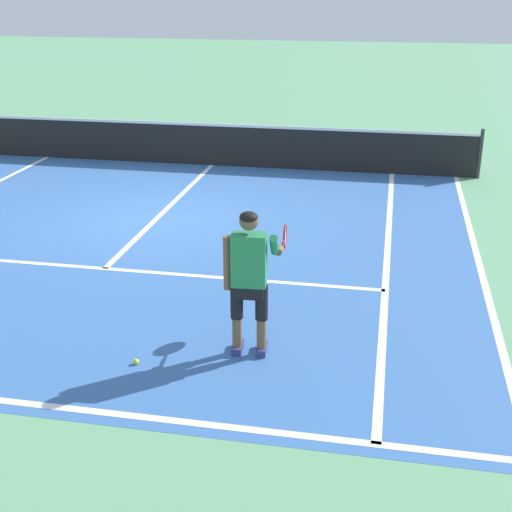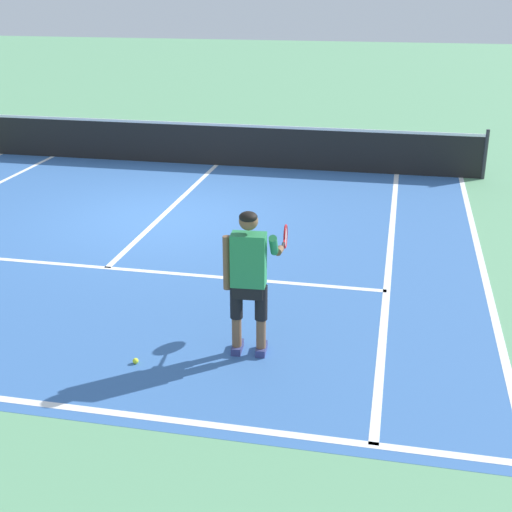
% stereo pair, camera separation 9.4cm
% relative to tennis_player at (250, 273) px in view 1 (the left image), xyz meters
% --- Properties ---
extents(ground_plane, '(80.00, 80.00, 0.00)m').
position_rel_tennis_player_xyz_m(ground_plane, '(-2.63, 4.47, -0.99)').
color(ground_plane, '#609E70').
extents(court_inner_surface, '(10.98, 10.32, 0.00)m').
position_rel_tennis_player_xyz_m(court_inner_surface, '(-2.63, 3.49, -0.99)').
color(court_inner_surface, '#3866A8').
rests_on(court_inner_surface, ground).
extents(line_service, '(8.23, 0.10, 0.01)m').
position_rel_tennis_player_xyz_m(line_service, '(-2.63, 2.05, -0.99)').
color(line_service, white).
rests_on(line_service, ground).
extents(line_centre_service, '(0.10, 6.40, 0.01)m').
position_rel_tennis_player_xyz_m(line_centre_service, '(-2.63, 5.25, -0.99)').
color(line_centre_service, white).
rests_on(line_centre_service, ground).
extents(line_singles_right, '(0.10, 9.92, 0.01)m').
position_rel_tennis_player_xyz_m(line_singles_right, '(1.49, 3.49, -0.99)').
color(line_singles_right, white).
rests_on(line_singles_right, ground).
extents(line_doubles_right, '(0.10, 9.92, 0.01)m').
position_rel_tennis_player_xyz_m(line_doubles_right, '(2.86, 3.49, -0.99)').
color(line_doubles_right, white).
rests_on(line_doubles_right, ground).
extents(tennis_net, '(11.96, 0.08, 1.07)m').
position_rel_tennis_player_xyz_m(tennis_net, '(-2.63, 8.45, -0.49)').
color(tennis_net, '#333338').
rests_on(tennis_net, ground).
extents(tennis_player, '(0.62, 1.15, 1.71)m').
position_rel_tennis_player_xyz_m(tennis_player, '(0.00, 0.00, 0.00)').
color(tennis_player, navy).
rests_on(tennis_player, ground).
extents(tennis_ball_near_feet, '(0.07, 0.07, 0.07)m').
position_rel_tennis_player_xyz_m(tennis_ball_near_feet, '(-1.20, -0.52, -0.96)').
color(tennis_ball_near_feet, '#CCE02D').
rests_on(tennis_ball_near_feet, ground).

